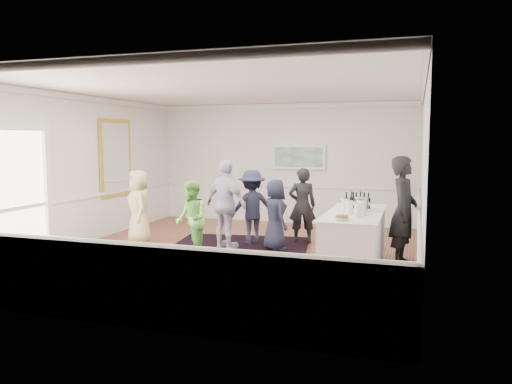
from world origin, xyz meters
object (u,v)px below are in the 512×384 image
(serving_table, at_px, (354,241))
(guest_dark_b, at_px, (302,205))
(nut_bowl, at_px, (342,218))
(guest_green, at_px, (191,219))
(guest_tan, at_px, (139,207))
(guest_lilac, at_px, (226,204))
(bartender, at_px, (404,211))
(guest_navy, at_px, (275,215))
(guest_dark_a, at_px, (252,207))
(ice_bucket, at_px, (361,205))

(serving_table, distance_m, guest_dark_b, 2.38)
(guest_dark_b, bearing_deg, nut_bowl, 95.62)
(serving_table, xyz_separation_m, guest_green, (-3.08, -0.01, 0.23))
(guest_green, bearing_deg, guest_dark_b, 101.45)
(guest_tan, bearing_deg, guest_lilac, 50.77)
(bartender, relative_size, guest_navy, 1.35)
(guest_tan, relative_size, guest_dark_b, 0.98)
(serving_table, bearing_deg, guest_green, -179.84)
(serving_table, bearing_deg, bartender, 34.49)
(guest_lilac, xyz_separation_m, guest_dark_b, (1.37, 1.04, -0.10))
(guest_lilac, distance_m, guest_dark_a, 0.72)
(guest_lilac, bearing_deg, bartender, -161.70)
(guest_dark_a, bearing_deg, guest_tan, -16.65)
(guest_tan, xyz_separation_m, guest_green, (1.61, -0.78, -0.06))
(guest_dark_a, distance_m, guest_navy, 0.78)
(serving_table, relative_size, nut_bowl, 10.66)
(guest_tan, height_order, nut_bowl, guest_tan)
(guest_lilac, height_order, nut_bowl, guest_lilac)
(serving_table, xyz_separation_m, bartender, (0.79, 0.54, 0.47))
(guest_tan, distance_m, nut_bowl, 4.91)
(serving_table, bearing_deg, guest_lilac, 161.75)
(guest_tan, height_order, guest_dark_b, guest_dark_b)
(guest_green, relative_size, guest_dark_b, 0.90)
(guest_green, distance_m, guest_lilac, 0.99)
(serving_table, distance_m, guest_dark_a, 2.82)
(guest_tan, distance_m, guest_navy, 2.98)
(bartender, distance_m, guest_tan, 5.48)
(nut_bowl, bearing_deg, serving_table, 84.61)
(ice_bucket, bearing_deg, guest_dark_a, 150.77)
(guest_navy, xyz_separation_m, nut_bowl, (1.63, -2.01, 0.32))
(guest_lilac, xyz_separation_m, nut_bowl, (2.63, -1.83, 0.12))
(guest_lilac, bearing_deg, guest_dark_b, -118.74)
(bartender, xyz_separation_m, guest_dark_b, (-2.14, 1.39, -0.16))
(guest_green, distance_m, ice_bucket, 3.20)
(guest_dark_b, relative_size, nut_bowl, 7.06)
(bartender, relative_size, guest_dark_b, 1.19)
(guest_green, bearing_deg, nut_bowl, 35.91)
(bartender, xyz_separation_m, guest_tan, (-5.47, 0.23, -0.18))
(guest_green, xyz_separation_m, guest_navy, (1.35, 1.08, -0.01))
(serving_table, relative_size, guest_dark_b, 1.51)
(serving_table, height_order, ice_bucket, ice_bucket)
(guest_tan, height_order, guest_dark_a, guest_tan)
(ice_bucket, xyz_separation_m, nut_bowl, (-0.18, -1.07, -0.08))
(guest_dark_b, bearing_deg, guest_dark_a, 4.62)
(bartender, bearing_deg, guest_dark_b, 63.75)
(guest_lilac, distance_m, nut_bowl, 3.21)
(guest_tan, bearing_deg, guest_green, 21.24)
(guest_navy, bearing_deg, guest_lilac, 60.76)
(guest_navy, bearing_deg, nut_bowl, 179.79)
(ice_bucket, relative_size, nut_bowl, 1.12)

